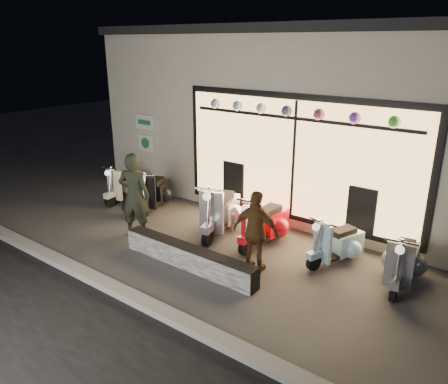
# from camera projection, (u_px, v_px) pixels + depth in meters

# --- Properties ---
(ground) EXTENTS (40.00, 40.00, 0.00)m
(ground) POSITION_uv_depth(u_px,v_px,m) (205.00, 251.00, 8.43)
(ground) COLOR #383533
(ground) RESTS_ON ground
(kerb) EXTENTS (40.00, 0.25, 0.12)m
(kerb) POSITION_uv_depth(u_px,v_px,m) (125.00, 294.00, 6.90)
(kerb) COLOR slate
(kerb) RESTS_ON ground
(shop_building) EXTENTS (10.20, 6.23, 4.20)m
(shop_building) POSITION_uv_depth(u_px,v_px,m) (324.00, 111.00, 11.50)
(shop_building) COLOR beige
(shop_building) RESTS_ON ground
(graffiti_barrier) EXTENTS (2.83, 0.28, 0.40)m
(graffiti_barrier) POSITION_uv_depth(u_px,v_px,m) (189.00, 257.00, 7.78)
(graffiti_barrier) COLOR black
(graffiti_barrier) RESTS_ON ground
(scooter_silver) EXTENTS (0.80, 1.56, 1.12)m
(scooter_silver) POSITION_uv_depth(u_px,v_px,m) (222.00, 210.00, 9.26)
(scooter_silver) COLOR black
(scooter_silver) RESTS_ON ground
(scooter_red) EXTENTS (0.46, 1.42, 1.03)m
(scooter_red) POSITION_uv_depth(u_px,v_px,m) (267.00, 223.00, 8.72)
(scooter_red) COLOR black
(scooter_red) RESTS_ON ground
(scooter_black) EXTENTS (0.79, 1.34, 0.98)m
(scooter_black) POSITION_uv_depth(u_px,v_px,m) (156.00, 191.00, 10.60)
(scooter_black) COLOR black
(scooter_black) RESTS_ON ground
(scooter_cream) EXTENTS (0.50, 1.31, 0.94)m
(scooter_cream) POSITION_uv_depth(u_px,v_px,m) (129.00, 185.00, 11.12)
(scooter_cream) COLOR black
(scooter_cream) RESTS_ON ground
(scooter_blue) EXTENTS (0.68, 1.24, 0.89)m
(scooter_blue) POSITION_uv_depth(u_px,v_px,m) (340.00, 243.00, 7.96)
(scooter_blue) COLOR black
(scooter_blue) RESTS_ON ground
(scooter_grey) EXTENTS (0.53, 1.34, 0.96)m
(scooter_grey) POSITION_uv_depth(u_px,v_px,m) (403.00, 261.00, 7.27)
(scooter_grey) COLOR black
(scooter_grey) RESTS_ON ground
(man) EXTENTS (0.76, 0.66, 1.77)m
(man) POSITION_uv_depth(u_px,v_px,m) (134.00, 195.00, 8.85)
(man) COLOR black
(man) RESTS_ON ground
(woman) EXTENTS (0.91, 0.48, 1.48)m
(woman) POSITION_uv_depth(u_px,v_px,m) (256.00, 232.00, 7.50)
(woman) COLOR #55351A
(woman) RESTS_ON ground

